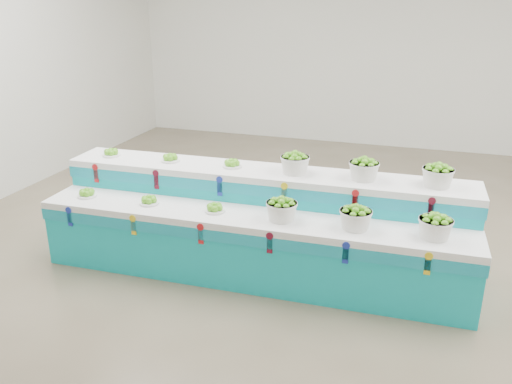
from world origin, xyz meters
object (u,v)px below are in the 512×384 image
basket_lower_left (282,209)px  basket_upper_right (438,175)px  plate_upper_mid (170,157)px  display_stand (256,224)px

basket_lower_left → basket_upper_right: bearing=22.7°
basket_upper_right → plate_upper_mid: bearing=-178.5°
plate_upper_mid → basket_upper_right: (2.82, 0.07, 0.06)m
plate_upper_mid → basket_lower_left: bearing=-19.6°
basket_lower_left → basket_upper_right: 1.54m
plate_upper_mid → basket_upper_right: bearing=1.5°
display_stand → basket_lower_left: display_stand is taller
plate_upper_mid → basket_upper_right: 2.82m
basket_lower_left → plate_upper_mid: bearing=160.4°
basket_lower_left → basket_upper_right: size_ratio=1.00×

